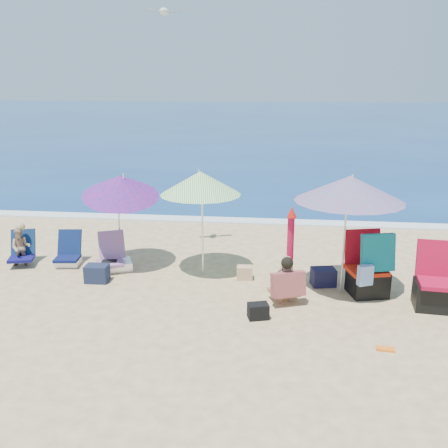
# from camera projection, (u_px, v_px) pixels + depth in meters

# --- Properties ---
(ground) EXTENTS (120.00, 120.00, 0.00)m
(ground) POSITION_uv_depth(u_px,v_px,m) (236.00, 312.00, 7.57)
(ground) COLOR #D8BC84
(ground) RESTS_ON ground
(sea) EXTENTS (120.00, 80.00, 0.12)m
(sea) POSITION_uv_depth(u_px,v_px,m) (277.00, 117.00, 50.56)
(sea) COLOR navy
(sea) RESTS_ON ground
(foam) EXTENTS (120.00, 0.50, 0.04)m
(foam) POSITION_uv_depth(u_px,v_px,m) (255.00, 221.00, 12.44)
(foam) COLOR white
(foam) RESTS_ON ground
(umbrella_turquoise) EXTENTS (2.24, 2.24, 1.99)m
(umbrella_turquoise) POSITION_uv_depth(u_px,v_px,m) (350.00, 189.00, 7.82)
(umbrella_turquoise) COLOR silver
(umbrella_turquoise) RESTS_ON ground
(umbrella_striped) EXTENTS (1.68, 1.68, 1.91)m
(umbrella_striped) POSITION_uv_depth(u_px,v_px,m) (200.00, 183.00, 8.69)
(umbrella_striped) COLOR white
(umbrella_striped) RESTS_ON ground
(umbrella_blue) EXTENTS (1.85, 1.88, 1.92)m
(umbrella_blue) POSITION_uv_depth(u_px,v_px,m) (121.00, 186.00, 8.96)
(umbrella_blue) COLOR white
(umbrella_blue) RESTS_ON ground
(furled_umbrella) EXTENTS (0.18, 0.22, 1.49)m
(furled_umbrella) POSITION_uv_depth(u_px,v_px,m) (290.00, 246.00, 8.03)
(furled_umbrella) COLOR #AB0C31
(furled_umbrella) RESTS_ON ground
(chair_navy) EXTENTS (0.53, 0.65, 0.63)m
(chair_navy) POSITION_uv_depth(u_px,v_px,m) (68.00, 256.00, 9.51)
(chair_navy) COLOR #0C1443
(chair_navy) RESTS_ON ground
(chair_rainbow) EXTENTS (0.74, 0.82, 0.68)m
(chair_rainbow) POSITION_uv_depth(u_px,v_px,m) (115.00, 260.00, 9.27)
(chair_rainbow) COLOR #E85152
(chair_rainbow) RESTS_ON ground
(camp_chair_left) EXTENTS (0.66, 0.69, 1.03)m
(camp_chair_left) POSITION_uv_depth(u_px,v_px,m) (434.00, 289.00, 7.64)
(camp_chair_left) COLOR #A20B2C
(camp_chair_left) RESTS_ON ground
(camp_chair_right) EXTENTS (0.77, 0.85, 1.10)m
(camp_chair_right) POSITION_uv_depth(u_px,v_px,m) (368.00, 272.00, 8.07)
(camp_chair_right) COLOR red
(camp_chair_right) RESTS_ON ground
(person_center) EXTENTS (0.61, 0.61, 0.79)m
(person_center) POSITION_uv_depth(u_px,v_px,m) (286.00, 281.00, 7.77)
(person_center) COLOR #A87D65
(person_center) RESTS_ON ground
(person_left) EXTENTS (0.60, 0.70, 0.82)m
(person_left) POSITION_uv_depth(u_px,v_px,m) (21.00, 247.00, 9.41)
(person_left) COLOR tan
(person_left) RESTS_ON ground
(bag_navy_a) EXTENTS (0.40, 0.29, 0.30)m
(bag_navy_a) POSITION_uv_depth(u_px,v_px,m) (97.00, 273.00, 8.68)
(bag_navy_a) COLOR #192138
(bag_navy_a) RESTS_ON ground
(bag_black_a) EXTENTS (0.31, 0.25, 0.20)m
(bag_black_a) POSITION_uv_depth(u_px,v_px,m) (110.00, 266.00, 9.16)
(bag_black_a) COLOR black
(bag_black_a) RESTS_ON ground
(bag_tan) EXTENTS (0.29, 0.22, 0.24)m
(bag_tan) POSITION_uv_depth(u_px,v_px,m) (245.00, 273.00, 8.81)
(bag_tan) COLOR tan
(bag_tan) RESTS_ON ground
(bag_navy_b) EXTENTS (0.45, 0.37, 0.30)m
(bag_navy_b) POSITION_uv_depth(u_px,v_px,m) (323.00, 277.00, 8.54)
(bag_navy_b) COLOR #171631
(bag_navy_b) RESTS_ON ground
(bag_black_b) EXTENTS (0.34, 0.28, 0.23)m
(bag_black_b) POSITION_uv_depth(u_px,v_px,m) (258.00, 311.00, 7.33)
(bag_black_b) COLOR black
(bag_black_b) RESTS_ON ground
(orange_item) EXTENTS (0.25, 0.13, 0.03)m
(orange_item) POSITION_uv_depth(u_px,v_px,m) (385.00, 349.00, 6.48)
(orange_item) COLOR orange
(orange_item) RESTS_ON ground
(seagull) EXTENTS (0.75, 0.37, 0.13)m
(seagull) POSITION_uv_depth(u_px,v_px,m) (165.00, 12.00, 8.87)
(seagull) COLOR silver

